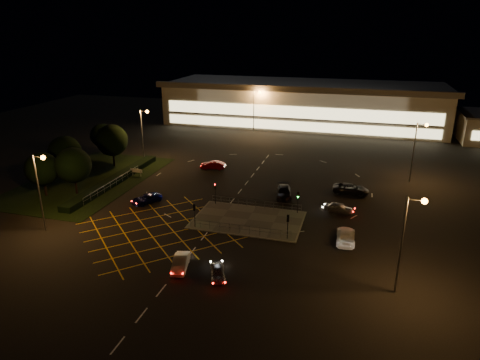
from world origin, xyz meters
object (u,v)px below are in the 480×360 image
(car_near_silver, at_px, (218,272))
(car_queue_white, at_px, (181,263))
(car_left_blue, at_px, (146,199))
(car_approach_white, at_px, (346,236))
(car_circ_red, at_px, (213,165))
(signal_nw, at_px, (215,189))
(car_east_grey, at_px, (351,189))
(signal_sw, at_px, (195,211))
(car_right_silver, at_px, (339,208))
(signal_se, at_px, (288,222))
(signal_ne, at_px, (298,198))
(car_far_dkgrey, at_px, (284,192))

(car_near_silver, bearing_deg, car_queue_white, 150.44)
(car_left_blue, bearing_deg, car_approach_white, 20.31)
(car_near_silver, relative_size, car_circ_red, 0.84)
(signal_nw, relative_size, car_east_grey, 0.57)
(signal_sw, bearing_deg, signal_nw, -90.00)
(car_east_grey, distance_m, car_approach_white, 16.42)
(signal_sw, xyz_separation_m, car_approach_white, (18.82, 1.37, -1.59))
(car_right_silver, bearing_deg, car_circ_red, 67.79)
(signal_se, height_order, car_approach_white, signal_se)
(car_queue_white, height_order, car_approach_white, car_approach_white)
(signal_nw, xyz_separation_m, signal_ne, (12.00, 0.00, 0.00))
(signal_se, distance_m, car_approach_white, 7.13)
(signal_sw, distance_m, signal_ne, 14.41)
(car_near_silver, xyz_separation_m, car_right_silver, (10.86, 20.28, 0.04))
(signal_sw, relative_size, signal_nw, 1.00)
(car_queue_white, height_order, car_right_silver, car_queue_white)
(car_circ_red, xyz_separation_m, car_approach_white, (24.61, -22.12, 0.05))
(signal_sw, xyz_separation_m, signal_se, (12.00, 0.00, 0.00))
(signal_se, relative_size, car_queue_white, 0.75)
(signal_se, distance_m, car_far_dkgrey, 13.97)
(car_near_silver, height_order, car_left_blue, car_left_blue)
(car_queue_white, relative_size, car_circ_red, 0.94)
(car_circ_red, bearing_deg, car_near_silver, 11.45)
(car_queue_white, bearing_deg, signal_nw, 83.79)
(signal_sw, bearing_deg, car_east_grey, -136.54)
(car_approach_white, bearing_deg, signal_sw, 1.76)
(car_near_silver, bearing_deg, car_left_blue, 113.37)
(car_far_dkgrey, bearing_deg, signal_ne, -72.91)
(car_queue_white, height_order, car_left_blue, car_queue_white)
(car_circ_red, bearing_deg, signal_nw, 11.81)
(car_left_blue, relative_size, car_right_silver, 1.16)
(signal_ne, distance_m, car_queue_white, 20.31)
(signal_se, bearing_deg, car_right_silver, -118.53)
(signal_ne, bearing_deg, car_near_silver, -106.53)
(car_left_blue, bearing_deg, signal_nw, 41.74)
(signal_nw, distance_m, car_left_blue, 10.32)
(car_right_silver, xyz_separation_m, car_east_grey, (1.33, 7.78, 0.09))
(signal_sw, height_order, car_circ_red, signal_sw)
(signal_ne, bearing_deg, signal_sw, -146.35)
(signal_nw, xyz_separation_m, car_east_grey, (18.77, 9.80, -1.60))
(signal_sw, xyz_separation_m, car_left_blue, (-9.92, 5.73, -1.73))
(car_near_silver, bearing_deg, signal_nw, 87.31)
(car_near_silver, relative_size, car_queue_white, 0.89)
(car_queue_white, bearing_deg, signal_sw, 89.50)
(car_right_silver, bearing_deg, signal_ne, 118.29)
(signal_sw, relative_size, car_east_grey, 0.57)
(signal_nw, distance_m, car_right_silver, 17.64)
(car_near_silver, distance_m, car_right_silver, 23.00)
(car_right_silver, distance_m, car_circ_red, 26.86)
(signal_sw, distance_m, signal_nw, 7.99)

